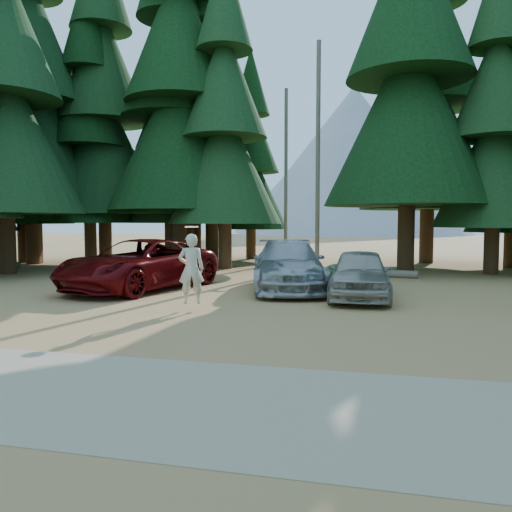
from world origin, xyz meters
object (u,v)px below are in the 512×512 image
object	(u,v)px
log_mid	(296,274)
red_pickup	(140,264)
silver_minivan_right	(360,274)
log_right	(359,272)
log_left	(146,271)
silver_minivan_center	(288,265)
frisbee_player	(191,268)

from	to	relation	value
log_mid	red_pickup	bearing A→B (deg)	-102.60
silver_minivan_right	log_right	size ratio (longest dim) A/B	0.91
log_left	silver_minivan_center	bearing A→B (deg)	-26.39
red_pickup	log_right	xyz separation A→B (m)	(7.45, 6.30, -0.73)
silver_minivan_center	log_mid	size ratio (longest dim) A/B	1.91
silver_minivan_right	frisbee_player	size ratio (longest dim) A/B	2.18
red_pickup	frisbee_player	world-z (taller)	frisbee_player
silver_minivan_center	red_pickup	bearing A→B (deg)	-179.72
frisbee_player	log_mid	size ratio (longest dim) A/B	0.67
log_mid	log_right	distance (m)	2.89
silver_minivan_right	log_left	xyz separation A→B (m)	(-9.58, 4.82, -0.62)
log_mid	silver_minivan_right	bearing A→B (deg)	-32.25
silver_minivan_center	log_left	bearing A→B (deg)	142.14
log_left	log_right	distance (m)	9.56
silver_minivan_right	frisbee_player	distance (m)	5.45
log_left	log_right	world-z (taller)	log_right
silver_minivan_right	log_left	distance (m)	10.74
silver_minivan_center	log_left	world-z (taller)	silver_minivan_center
silver_minivan_right	log_mid	distance (m)	6.21
silver_minivan_center	log_mid	xyz separation A→B (m)	(-0.32, 3.98, -0.74)
silver_minivan_center	log_mid	bearing A→B (deg)	81.92
silver_minivan_center	log_right	world-z (taller)	silver_minivan_center
silver_minivan_center	log_left	size ratio (longest dim) A/B	1.38
red_pickup	silver_minivan_center	distance (m)	5.25
log_mid	log_right	bearing A→B (deg)	53.72
silver_minivan_right	frisbee_player	world-z (taller)	frisbee_player
silver_minivan_center	frisbee_player	distance (m)	5.08
frisbee_player	log_mid	world-z (taller)	frisbee_player
red_pickup	log_right	bearing A→B (deg)	54.87
frisbee_player	log_left	distance (m)	9.63
red_pickup	log_mid	size ratio (longest dim) A/B	2.05
frisbee_player	red_pickup	bearing A→B (deg)	-66.81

